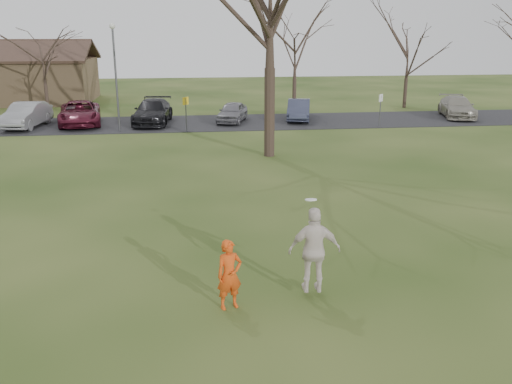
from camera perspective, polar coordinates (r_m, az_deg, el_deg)
The scene contains 15 objects.
ground at distance 12.42m, azimuth 2.30°, elevation -11.98°, with size 120.00×120.00×0.00m, color #1E380F.
parking_strip at distance 36.28m, azimuth -4.08°, elevation 7.25°, with size 62.00×6.50×0.04m, color black.
player_defender at distance 12.08m, azimuth -2.80°, elevation -8.63°, with size 0.58×0.38×1.59m, color #D94611.
car_1 at distance 37.13m, azimuth -22.87°, elevation 7.44°, with size 1.62×4.66×1.53m, color gray.
car_2 at distance 36.91m, azimuth -17.95°, elevation 7.86°, with size 2.49×5.40×1.50m, color #511323.
car_3 at distance 36.26m, azimuth -10.74°, elevation 8.25°, with size 2.14×5.26×1.53m, color black.
car_4 at distance 36.29m, azimuth -2.49°, elevation 8.35°, with size 1.54×3.82×1.30m, color slate.
car_5 at distance 37.11m, azimuth 4.49°, elevation 8.55°, with size 1.45×4.16×1.37m, color #33384D.
car_7 at distance 40.74m, azimuth 20.28°, elevation 8.33°, with size 1.96×4.82×1.40m, color gray.
catching_play at distance 12.44m, azimuth 6.13°, elevation -6.06°, with size 1.21×0.66×2.17m.
lamp_post at distance 33.57m, azimuth -14.53°, elevation 12.80°, with size 0.34×0.34×6.27m.
sign_yellow at distance 33.05m, azimuth -7.35°, elevation 8.74°, with size 0.35×0.35×2.08m.
sign_white at distance 35.10m, azimuth 12.88°, elevation 8.92°, with size 0.35×0.35×2.08m.
big_tree at distance 26.05m, azimuth 1.50°, elevation 19.00°, with size 9.00×9.00×14.00m, color #352821, non-canonical shape.
small_tree_row at distance 41.32m, azimuth 1.68°, elevation 13.84°, with size 55.00×5.90×8.50m.
Camera 1 is at (-1.81, -10.74, 5.96)m, focal length 38.26 mm.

